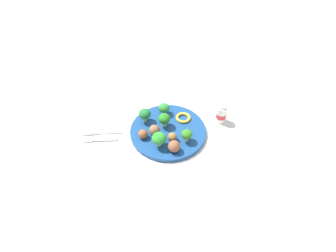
% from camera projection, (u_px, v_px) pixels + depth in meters
% --- Properties ---
extents(ground_plane, '(4.00, 4.00, 0.00)m').
position_uv_depth(ground_plane, '(168.00, 133.00, 1.05)').
color(ground_plane, beige).
extents(plate, '(0.28, 0.28, 0.02)m').
position_uv_depth(plate, '(168.00, 131.00, 1.05)').
color(plate, navy).
rests_on(plate, ground_plane).
extents(broccoli_floret_back_left, '(0.04, 0.04, 0.05)m').
position_uv_depth(broccoli_floret_back_left, '(164.00, 119.00, 1.03)').
color(broccoli_floret_back_left, '#A3CA7C').
rests_on(broccoli_floret_back_left, plate).
extents(broccoli_floret_front_right, '(0.04, 0.04, 0.05)m').
position_uv_depth(broccoli_floret_front_right, '(187.00, 134.00, 0.98)').
color(broccoli_floret_front_right, '#A7BF7C').
rests_on(broccoli_floret_front_right, plate).
extents(broccoli_floret_back_right, '(0.05, 0.05, 0.06)m').
position_uv_depth(broccoli_floret_back_right, '(159.00, 138.00, 0.96)').
color(broccoli_floret_back_right, '#9EC57C').
rests_on(broccoli_floret_back_right, plate).
extents(broccoli_floret_near_rim, '(0.04, 0.04, 0.05)m').
position_uv_depth(broccoli_floret_near_rim, '(164.00, 108.00, 1.08)').
color(broccoli_floret_near_rim, '#A1CB66').
rests_on(broccoli_floret_near_rim, plate).
extents(broccoli_floret_front_left, '(0.05, 0.05, 0.05)m').
position_uv_depth(broccoli_floret_front_left, '(145.00, 114.00, 1.05)').
color(broccoli_floret_front_left, '#A1BE6A').
rests_on(broccoli_floret_front_left, plate).
extents(meatball_center, '(0.04, 0.04, 0.04)m').
position_uv_depth(meatball_center, '(174.00, 146.00, 0.96)').
color(meatball_center, brown).
rests_on(meatball_center, plate).
extents(meatball_front_left, '(0.03, 0.03, 0.03)m').
position_uv_depth(meatball_front_left, '(143.00, 134.00, 1.00)').
color(meatball_front_left, brown).
rests_on(meatball_front_left, plate).
extents(meatball_far_rim, '(0.04, 0.04, 0.04)m').
position_uv_depth(meatball_far_rim, '(154.00, 130.00, 1.01)').
color(meatball_far_rim, brown).
rests_on(meatball_far_rim, plate).
extents(meatball_near_rim, '(0.03, 0.03, 0.03)m').
position_uv_depth(meatball_near_rim, '(172.00, 137.00, 0.99)').
color(meatball_near_rim, brown).
rests_on(meatball_near_rim, plate).
extents(pepper_ring_center, '(0.08, 0.08, 0.01)m').
position_uv_depth(pepper_ring_center, '(183.00, 118.00, 1.08)').
color(pepper_ring_center, yellow).
rests_on(pepper_ring_center, plate).
extents(napkin, '(0.18, 0.13, 0.01)m').
position_uv_depth(napkin, '(102.00, 137.00, 1.03)').
color(napkin, white).
rests_on(napkin, ground_plane).
extents(fork, '(0.12, 0.02, 0.01)m').
position_uv_depth(fork, '(99.00, 140.00, 1.02)').
color(fork, silver).
rests_on(fork, napkin).
extents(knife, '(0.15, 0.02, 0.01)m').
position_uv_depth(knife, '(100.00, 132.00, 1.04)').
color(knife, white).
rests_on(knife, napkin).
extents(yogurt_bottle, '(0.04, 0.04, 0.08)m').
position_uv_depth(yogurt_bottle, '(221.00, 114.00, 1.07)').
color(yogurt_bottle, white).
rests_on(yogurt_bottle, ground_plane).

